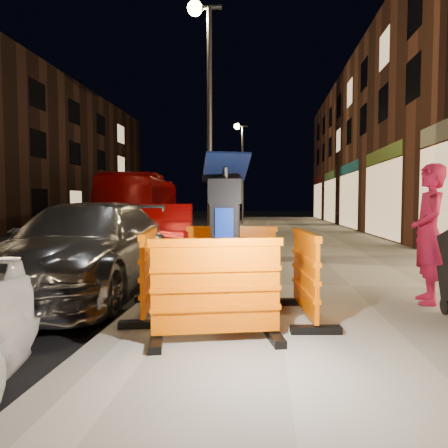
# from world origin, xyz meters

# --- Properties ---
(ground_plane) EXTENTS (120.00, 120.00, 0.00)m
(ground_plane) POSITION_xyz_m (0.00, 0.00, 0.00)
(ground_plane) COLOR black
(ground_plane) RESTS_ON ground
(sidewalk) EXTENTS (6.00, 60.00, 0.15)m
(sidewalk) POSITION_xyz_m (3.00, 0.00, 0.07)
(sidewalk) COLOR gray
(sidewalk) RESTS_ON ground
(kerb) EXTENTS (0.30, 60.00, 0.15)m
(kerb) POSITION_xyz_m (0.00, 0.00, 0.07)
(kerb) COLOR slate
(kerb) RESTS_ON ground
(parking_kiosk) EXTENTS (0.65, 0.65, 1.84)m
(parking_kiosk) POSITION_xyz_m (1.11, -1.90, 1.07)
(parking_kiosk) COLOR black
(parking_kiosk) RESTS_ON sidewalk
(barrier_front) EXTENTS (1.41, 0.82, 1.03)m
(barrier_front) POSITION_xyz_m (1.11, -2.85, 0.66)
(barrier_front) COLOR #FA6400
(barrier_front) RESTS_ON sidewalk
(barrier_back) EXTENTS (1.36, 0.65, 1.03)m
(barrier_back) POSITION_xyz_m (1.11, -0.95, 0.66)
(barrier_back) COLOR #FA6400
(barrier_back) RESTS_ON sidewalk
(barrier_kerbside) EXTENTS (0.76, 1.39, 1.03)m
(barrier_kerbside) POSITION_xyz_m (0.16, -1.90, 0.66)
(barrier_kerbside) COLOR #FA6400
(barrier_kerbside) RESTS_ON sidewalk
(barrier_bldgside) EXTENTS (0.67, 1.37, 1.03)m
(barrier_bldgside) POSITION_xyz_m (2.06, -1.90, 0.66)
(barrier_bldgside) COLOR #FA6400
(barrier_bldgside) RESTS_ON sidewalk
(car_silver) EXTENTS (2.47, 5.36, 1.52)m
(car_silver) POSITION_xyz_m (-1.48, -0.07, 0.00)
(car_silver) COLOR #A5A5A9
(car_silver) RESTS_ON ground
(car_red) EXTENTS (2.26, 4.64, 1.46)m
(car_red) POSITION_xyz_m (-1.38, 5.25, 0.00)
(car_red) COLOR #A2080A
(car_red) RESTS_ON ground
(bus_doubledecker) EXTENTS (3.71, 10.79, 2.94)m
(bus_doubledecker) POSITION_xyz_m (-4.93, 14.47, 0.00)
(bus_doubledecker) COLOR #8C0406
(bus_doubledecker) RESTS_ON ground
(man) EXTENTS (0.56, 0.76, 1.90)m
(man) POSITION_xyz_m (3.80, -1.03, 1.10)
(man) COLOR maroon
(man) RESTS_ON sidewalk
(street_lamp_mid) EXTENTS (0.12, 0.12, 6.00)m
(street_lamp_mid) POSITION_xyz_m (0.25, 3.00, 3.15)
(street_lamp_mid) COLOR #3F3F44
(street_lamp_mid) RESTS_ON sidewalk
(street_lamp_far) EXTENTS (0.12, 0.12, 6.00)m
(street_lamp_far) POSITION_xyz_m (0.25, 18.00, 3.15)
(street_lamp_far) COLOR #3F3F44
(street_lamp_far) RESTS_ON sidewalk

